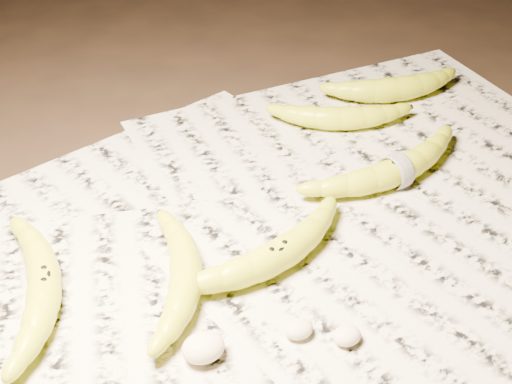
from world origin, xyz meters
name	(u,v)px	position (x,y,z in m)	size (l,w,h in m)	color
ground	(287,242)	(0.00, 0.00, 0.00)	(3.00, 3.00, 0.00)	black
newspaper_patch	(279,239)	(-0.01, 0.00, 0.00)	(0.90, 0.70, 0.01)	beige
banana_left_a	(44,283)	(-0.26, 0.02, 0.03)	(0.20, 0.06, 0.03)	#CBDC1B
banana_left_b	(186,273)	(-0.13, -0.02, 0.03)	(0.17, 0.05, 0.03)	#CBDC1B
banana_center	(277,254)	(-0.03, -0.04, 0.03)	(0.19, 0.06, 0.04)	#CBDC1B
banana_taped	(397,169)	(0.17, 0.04, 0.03)	(0.22, 0.06, 0.04)	#CBDC1B
banana_upper_a	(340,116)	(0.17, 0.18, 0.02)	(0.17, 0.05, 0.03)	#CBDC1B
banana_upper_b	(396,87)	(0.29, 0.21, 0.03)	(0.18, 0.06, 0.04)	#CBDC1B
measuring_tape	(397,169)	(0.17, 0.04, 0.03)	(0.05, 0.05, 0.00)	white
flesh_chunk_a	(203,345)	(-0.15, -0.12, 0.02)	(0.04, 0.03, 0.02)	beige
flesh_chunk_b	(299,326)	(-0.06, -0.13, 0.02)	(0.03, 0.02, 0.02)	beige
flesh_chunk_c	(347,333)	(-0.02, -0.16, 0.02)	(0.03, 0.02, 0.02)	beige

